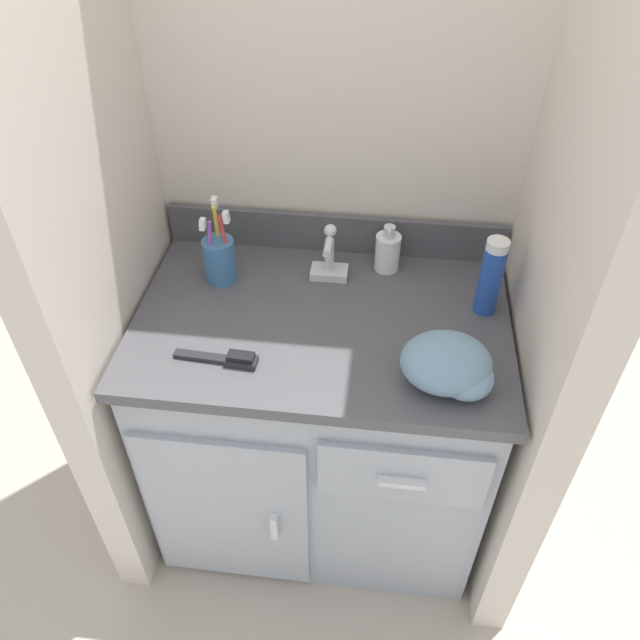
# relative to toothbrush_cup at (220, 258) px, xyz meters

# --- Properties ---
(ground_plane) EXTENTS (6.00, 6.00, 0.00)m
(ground_plane) POSITION_rel_toothbrush_cup_xyz_m (0.26, -0.12, -0.80)
(ground_plane) COLOR #ADA393
(wall_back) EXTENTS (1.03, 0.08, 2.20)m
(wall_back) POSITION_rel_toothbrush_cup_xyz_m (0.26, 0.21, 0.30)
(wall_back) COLOR beige
(wall_back) RESTS_ON ground_plane
(wall_left) EXTENTS (0.08, 0.64, 2.20)m
(wall_left) POSITION_rel_toothbrush_cup_xyz_m (-0.22, -0.12, 0.30)
(wall_left) COLOR beige
(wall_left) RESTS_ON ground_plane
(wall_right) EXTENTS (0.08, 0.64, 2.20)m
(wall_right) POSITION_rel_toothbrush_cup_xyz_m (0.73, -0.12, 0.30)
(wall_right) COLOR beige
(wall_right) RESTS_ON ground_plane
(vanity) EXTENTS (0.85, 0.57, 0.74)m
(vanity) POSITION_rel_toothbrush_cup_xyz_m (0.26, -0.12, -0.42)
(vanity) COLOR #9EA8B2
(vanity) RESTS_ON ground_plane
(backsplash) EXTENTS (0.85, 0.02, 0.10)m
(backsplash) POSITION_rel_toothbrush_cup_xyz_m (0.26, 0.15, -0.01)
(backsplash) COLOR #4C4C51
(backsplash) RESTS_ON vanity
(sink_faucet) EXTENTS (0.09, 0.09, 0.14)m
(sink_faucet) POSITION_rel_toothbrush_cup_xyz_m (0.26, 0.04, -0.01)
(sink_faucet) COLOR silver
(sink_faucet) RESTS_ON vanity
(toothbrush_cup) EXTENTS (0.08, 0.08, 0.21)m
(toothbrush_cup) POSITION_rel_toothbrush_cup_xyz_m (0.00, 0.00, 0.00)
(toothbrush_cup) COLOR teal
(toothbrush_cup) RESTS_ON vanity
(soap_dispenser) EXTENTS (0.06, 0.06, 0.13)m
(soap_dispenser) POSITION_rel_toothbrush_cup_xyz_m (0.39, 0.09, -0.01)
(soap_dispenser) COLOR white
(soap_dispenser) RESTS_ON vanity
(shaving_cream_can) EXTENTS (0.05, 0.05, 0.19)m
(shaving_cream_can) POSITION_rel_toothbrush_cup_xyz_m (0.62, -0.04, 0.03)
(shaving_cream_can) COLOR #234CB2
(shaving_cream_can) RESTS_ON vanity
(hairbrush) EXTENTS (0.18, 0.04, 0.03)m
(hairbrush) POSITION_rel_toothbrush_cup_xyz_m (0.08, -0.28, -0.05)
(hairbrush) COLOR #232328
(hairbrush) RESTS_ON vanity
(hand_towel) EXTENTS (0.19, 0.15, 0.12)m
(hand_towel) POSITION_rel_toothbrush_cup_xyz_m (0.53, -0.29, -0.01)
(hand_towel) COLOR #6B8EA8
(hand_towel) RESTS_ON vanity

